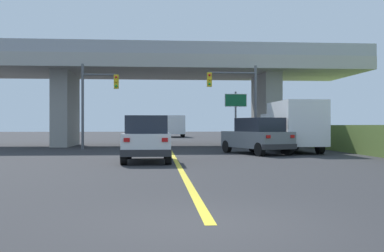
# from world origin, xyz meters

# --- Properties ---
(ground) EXTENTS (160.00, 160.00, 0.00)m
(ground) POSITION_xyz_m (0.00, 28.86, 0.00)
(ground) COLOR #2B2B2D
(overpass_bridge) EXTENTS (30.12, 8.86, 7.55)m
(overpass_bridge) POSITION_xyz_m (0.00, 28.86, 5.46)
(overpass_bridge) COLOR #A8A59E
(overpass_bridge) RESTS_ON ground
(lane_divider_stripe) EXTENTS (0.20, 25.97, 0.01)m
(lane_divider_stripe) POSITION_xyz_m (0.00, 12.99, 0.00)
(lane_divider_stripe) COLOR yellow
(lane_divider_stripe) RESTS_ON ground
(suv_lead) EXTENTS (2.06, 4.45, 2.02)m
(suv_lead) POSITION_xyz_m (-1.29, 12.87, 1.01)
(suv_lead) COLOR silver
(suv_lead) RESTS_ON ground
(suv_crossing) EXTENTS (3.48, 5.05, 2.02)m
(suv_crossing) POSITION_xyz_m (4.74, 17.72, 1.02)
(suv_crossing) COLOR slate
(suv_crossing) RESTS_ON ground
(box_truck) EXTENTS (2.33, 6.70, 3.00)m
(box_truck) POSITION_xyz_m (7.29, 19.49, 1.59)
(box_truck) COLOR silver
(box_truck) RESTS_ON ground
(sedan_oncoming) EXTENTS (1.90, 4.60, 2.02)m
(sedan_oncoming) POSITION_xyz_m (-1.21, 37.51, 1.01)
(sedan_oncoming) COLOR navy
(sedan_oncoming) RESTS_ON ground
(traffic_signal_nearside) EXTENTS (3.42, 0.36, 5.69)m
(traffic_signal_nearside) POSITION_xyz_m (4.74, 23.26, 3.71)
(traffic_signal_nearside) COLOR #56595E
(traffic_signal_nearside) RESTS_ON ground
(traffic_signal_farside) EXTENTS (2.51, 0.36, 5.78)m
(traffic_signal_farside) POSITION_xyz_m (-5.08, 23.96, 3.62)
(traffic_signal_farside) COLOR #56595E
(traffic_signal_farside) RESTS_ON ground
(highway_sign) EXTENTS (1.64, 0.17, 4.10)m
(highway_sign) POSITION_xyz_m (4.96, 25.87, 3.01)
(highway_sign) COLOR slate
(highway_sign) RESTS_ON ground
(semi_truck_distant) EXTENTS (2.33, 7.31, 2.93)m
(semi_truck_distant) POSITION_xyz_m (1.75, 55.47, 1.56)
(semi_truck_distant) COLOR navy
(semi_truck_distant) RESTS_ON ground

